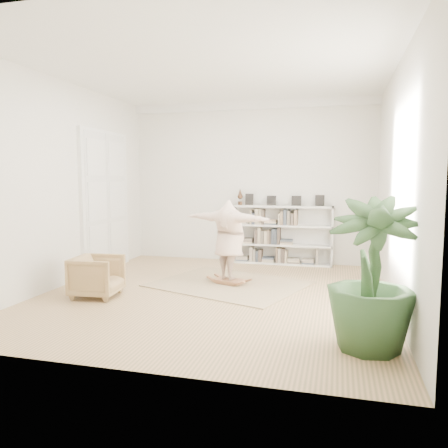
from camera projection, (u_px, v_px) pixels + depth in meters
name	position (u px, v px, depth m)	size (l,w,h in m)	color
floor	(215.00, 294.00, 7.20)	(6.00, 6.00, 0.00)	olive
room_shell	(251.00, 105.00, 9.66)	(6.00, 6.00, 6.00)	silver
doors	(106.00, 203.00, 8.98)	(0.09, 1.78, 2.92)	white
bookshelf	(282.00, 236.00, 9.65)	(2.20, 0.35, 1.64)	silver
armchair	(97.00, 276.00, 7.01)	(0.71, 0.73, 0.66)	tan
rug	(229.00, 284.00, 7.82)	(2.50, 2.00, 0.02)	tan
rocker_board	(229.00, 281.00, 7.82)	(0.62, 0.49, 0.12)	brown
person	(229.00, 238.00, 7.74)	(1.75, 0.48, 1.42)	beige
houseplant	(371.00, 274.00, 4.78)	(0.95, 0.95, 1.70)	#2E5028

